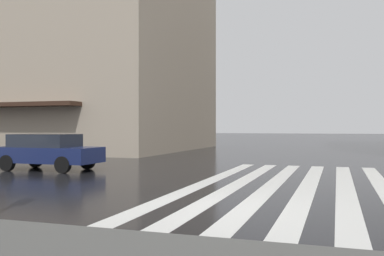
% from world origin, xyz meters
% --- Properties ---
extents(ground_plane, '(220.00, 220.00, 0.00)m').
position_xyz_m(ground_plane, '(0.00, 0.00, 0.00)').
color(ground_plane, black).
extents(zebra_crossing, '(13.00, 5.50, 0.01)m').
position_xyz_m(zebra_crossing, '(4.00, -1.07, 0.00)').
color(zebra_crossing, silver).
rests_on(zebra_crossing, ground_plane).
extents(car_navy, '(1.85, 4.10, 1.41)m').
position_xyz_m(car_navy, '(5.50, 8.44, 0.76)').
color(car_navy, navy).
rests_on(car_navy, ground_plane).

